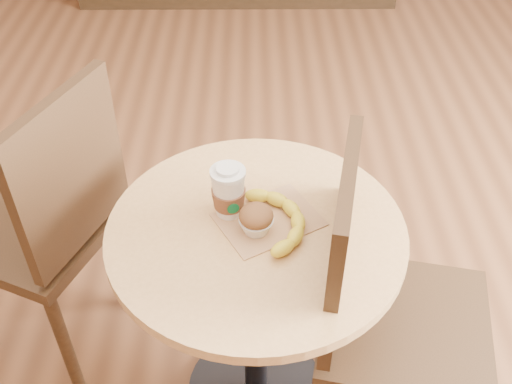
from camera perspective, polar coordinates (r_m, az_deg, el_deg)
cafe_table at (r=1.62m, az=0.01°, el=-8.54°), size 0.74×0.74×0.75m
chair_left at (r=1.88m, az=-19.10°, el=-2.59°), size 0.58×0.58×1.00m
chair_right at (r=1.60m, az=11.82°, el=-10.80°), size 0.51×0.51×0.98m
kraft_bag at (r=1.49m, az=1.21°, el=-2.64°), size 0.30×0.27×0.00m
coffee_cup at (r=1.46m, az=-2.63°, el=-0.11°), size 0.09×0.09×0.14m
muffin at (r=1.43m, az=0.01°, el=-2.63°), size 0.09×0.09×0.08m
banana at (r=1.46m, az=2.11°, el=-2.73°), size 0.21×0.28×0.04m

